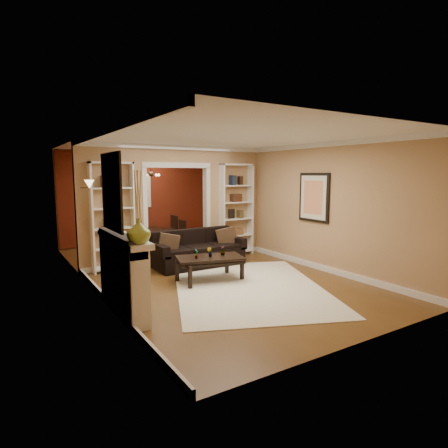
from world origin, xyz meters
TOP-DOWN VIEW (x-y plane):
  - floor at (0.00, 0.00)m, footprint 8.00×8.00m
  - ceiling at (0.00, 0.00)m, footprint 8.00×8.00m
  - wall_back at (0.00, 4.00)m, footprint 8.00×0.00m
  - wall_front at (0.00, -4.00)m, footprint 8.00×0.00m
  - wall_left at (-2.25, 0.00)m, footprint 0.00×8.00m
  - wall_right at (2.25, 0.00)m, footprint 0.00×8.00m
  - partition_wall at (0.00, 1.20)m, footprint 4.50×0.15m
  - red_back_panel at (0.00, 3.97)m, footprint 4.44×0.04m
  - dining_window at (0.00, 3.93)m, footprint 0.78×0.03m
  - area_rug at (0.20, -1.43)m, footprint 3.77×4.33m
  - sofa at (0.18, 0.45)m, footprint 2.06×0.89m
  - pillow_left at (-0.55, 0.43)m, footprint 0.43×0.22m
  - pillow_right at (0.91, 0.43)m, footprint 0.46×0.30m
  - coffee_table at (-0.19, -0.69)m, footprint 1.38×0.97m
  - plant_left at (-0.48, -0.69)m, footprint 0.12×0.12m
  - plant_center at (-0.19, -0.69)m, footprint 0.12×0.13m
  - plant_right at (0.10, -0.69)m, footprint 0.13×0.13m
  - bookshelf_left at (-1.55, 1.03)m, footprint 0.90×0.30m
  - bookshelf_right at (1.55, 1.03)m, footprint 0.90×0.30m
  - fireplace at (-2.09, -1.50)m, footprint 0.32×1.70m
  - vase at (-2.09, -2.20)m, footprint 0.40×0.40m
  - mirror at (-2.23, -1.50)m, footprint 0.03×0.95m
  - wall_sconce at (-2.15, 0.55)m, footprint 0.18×0.18m
  - framed_art at (2.21, -1.00)m, footprint 0.04×0.85m
  - dining_table at (0.01, 2.85)m, footprint 1.46×0.81m
  - dining_chair_nw at (-0.54, 2.55)m, footprint 0.44×0.44m
  - dining_chair_ne at (0.56, 2.55)m, footprint 0.50×0.50m
  - dining_chair_sw at (-0.54, 3.15)m, footprint 0.49×0.49m
  - dining_chair_se at (0.56, 3.15)m, footprint 0.56×0.56m
  - chandelier at (0.00, 2.70)m, footprint 0.50×0.50m

SIDE VIEW (x-z plane):
  - floor at x=0.00m, z-range 0.00..0.00m
  - area_rug at x=0.20m, z-range 0.00..0.01m
  - coffee_table at x=-0.19m, z-range 0.00..0.47m
  - dining_table at x=0.01m, z-range 0.00..0.51m
  - dining_chair_sw at x=-0.54m, z-range 0.00..0.79m
  - sofa at x=0.18m, z-range 0.00..0.80m
  - dining_chair_ne at x=0.56m, z-range 0.00..0.81m
  - dining_chair_nw at x=-0.54m, z-range 0.00..0.82m
  - dining_chair_se at x=0.56m, z-range 0.00..0.88m
  - plant_right at x=0.10m, z-range 0.47..0.65m
  - plant_center at x=-0.19m, z-range 0.47..0.65m
  - plant_left at x=-0.48m, z-range 0.47..0.67m
  - fireplace at x=-2.09m, z-range 0.00..1.16m
  - pillow_left at x=-0.55m, z-range 0.39..0.81m
  - pillow_right at x=0.91m, z-range 0.39..0.84m
  - bookshelf_left at x=-1.55m, z-range 0.00..2.30m
  - bookshelf_right at x=1.55m, z-range 0.00..2.30m
  - red_back_panel at x=0.00m, z-range 0.00..2.64m
  - vase at x=-2.09m, z-range 1.16..1.48m
  - wall_back at x=0.00m, z-range -2.65..5.35m
  - wall_front at x=0.00m, z-range -2.65..5.35m
  - wall_left at x=-2.25m, z-range -2.65..5.35m
  - wall_right at x=2.25m, z-range -2.65..5.35m
  - partition_wall at x=0.00m, z-range 0.00..2.70m
  - dining_window at x=0.00m, z-range 1.06..2.04m
  - framed_art at x=2.21m, z-range 1.02..2.08m
  - mirror at x=-2.23m, z-range 1.25..2.35m
  - wall_sconce at x=-2.15m, z-range 1.72..1.94m
  - chandelier at x=0.00m, z-range 1.87..2.17m
  - ceiling at x=0.00m, z-range 2.70..2.70m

